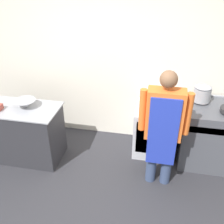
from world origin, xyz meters
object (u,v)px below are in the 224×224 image
object	(u,v)px
fridge_unit	(155,130)
person_cook	(163,125)
stove	(209,134)
mixing_bowl	(25,104)
stock_pot	(202,93)

from	to	relation	value
fridge_unit	person_cook	xyz separation A→B (m)	(0.10, -0.71, 0.56)
stove	mixing_bowl	xyz separation A→B (m)	(-2.70, -0.42, 0.47)
stove	mixing_bowl	size ratio (longest dim) A/B	2.94
stove	person_cook	distance (m)	1.07
fridge_unit	stock_pot	xyz separation A→B (m)	(0.62, 0.05, 0.68)
stove	fridge_unit	bearing A→B (deg)	174.37
stove	mixing_bowl	world-z (taller)	mixing_bowl
fridge_unit	person_cook	size ratio (longest dim) A/B	0.47
fridge_unit	mixing_bowl	world-z (taller)	mixing_bowl
stock_pot	person_cook	bearing A→B (deg)	-124.21
stove	person_cook	size ratio (longest dim) A/B	0.57
person_cook	mixing_bowl	distance (m)	2.00
person_cook	mixing_bowl	xyz separation A→B (m)	(-1.99, 0.21, -0.01)
fridge_unit	mixing_bowl	bearing A→B (deg)	-165.13
person_cook	stock_pot	bearing A→B (deg)	55.79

